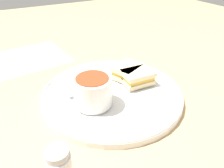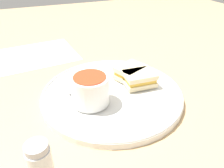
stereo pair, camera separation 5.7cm
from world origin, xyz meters
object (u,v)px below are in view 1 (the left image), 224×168
at_px(spoon, 72,91).
at_px(sandwich_half_far, 128,71).
at_px(soup_bowl, 93,91).
at_px(sandwich_half_near, 137,77).

bearing_deg(spoon, sandwich_half_far, 118.41).
bearing_deg(spoon, soup_bowl, 51.33).
bearing_deg(sandwich_half_far, sandwich_half_near, -171.99).
distance_m(spoon, sandwich_half_far, 0.17).
xyz_separation_m(spoon, sandwich_half_far, (0.00, -0.17, 0.01)).
distance_m(soup_bowl, sandwich_half_far, 0.16).
bearing_deg(soup_bowl, spoon, 23.29).
height_order(spoon, sandwich_half_far, sandwich_half_far).
xyz_separation_m(spoon, sandwich_half_near, (-0.04, -0.18, 0.01)).
bearing_deg(sandwich_half_near, soup_bowl, 101.18).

